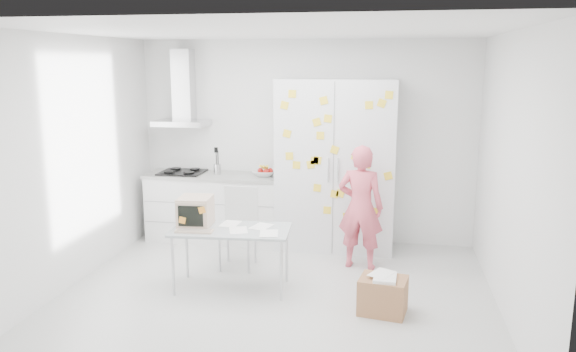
% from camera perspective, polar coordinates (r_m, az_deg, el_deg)
% --- Properties ---
extents(floor, '(4.50, 4.00, 0.02)m').
position_cam_1_polar(floor, '(6.04, -1.23, -12.08)').
color(floor, silver).
rests_on(floor, ground).
extents(walls, '(4.52, 4.01, 2.70)m').
position_cam_1_polar(walls, '(6.33, 0.03, 1.90)').
color(walls, white).
rests_on(walls, ground).
extents(ceiling, '(4.50, 4.00, 0.02)m').
position_cam_1_polar(ceiling, '(5.54, -1.35, 14.53)').
color(ceiling, white).
rests_on(ceiling, walls).
extents(counter_run, '(1.84, 0.63, 1.28)m').
position_cam_1_polar(counter_run, '(7.74, -7.43, -3.07)').
color(counter_run, white).
rests_on(counter_run, ground).
extents(range_hood, '(0.70, 0.48, 1.01)m').
position_cam_1_polar(range_hood, '(7.78, -10.62, 8.02)').
color(range_hood, silver).
rests_on(range_hood, walls).
extents(tall_cabinet, '(1.50, 0.68, 2.20)m').
position_cam_1_polar(tall_cabinet, '(7.25, 4.89, 1.09)').
color(tall_cabinet, silver).
rests_on(tall_cabinet, ground).
extents(person, '(0.58, 0.43, 1.48)m').
position_cam_1_polar(person, '(6.63, 7.38, -3.17)').
color(person, '#DD5667').
rests_on(person, ground).
extents(desk, '(1.29, 0.71, 0.99)m').
position_cam_1_polar(desk, '(6.08, -8.10, -4.42)').
color(desk, '#ACB4B7').
rests_on(desk, ground).
extents(chair, '(0.43, 0.43, 0.95)m').
position_cam_1_polar(chair, '(6.72, -4.98, -4.70)').
color(chair, '#BCBCBA').
rests_on(chair, ground).
extents(cardboard_box, '(0.50, 0.42, 0.39)m').
position_cam_1_polar(cardboard_box, '(5.66, 9.62, -11.82)').
color(cardboard_box, '#A47047').
rests_on(cardboard_box, ground).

